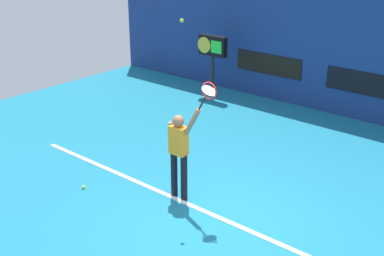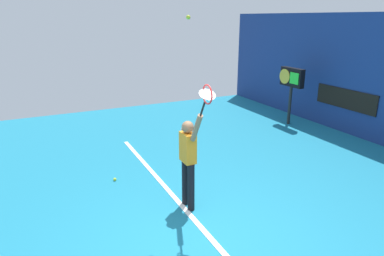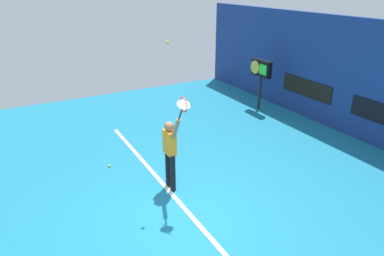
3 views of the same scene
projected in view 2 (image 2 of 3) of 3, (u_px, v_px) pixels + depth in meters
ground_plane at (197, 240)px, 5.58m from camera, size 18.00×18.00×0.00m
sponsor_banner_portside at (345, 99)px, 10.55m from camera, size 2.20×0.03×0.60m
court_baseline at (209, 236)px, 5.66m from camera, size 10.00×0.10×0.01m
tennis_player at (188, 157)px, 6.26m from camera, size 0.77×0.31×1.94m
tennis_racket at (207, 96)px, 5.29m from camera, size 0.45×0.27×0.61m
tennis_ball at (188, 17)px, 5.38m from camera, size 0.07×0.07×0.07m
scoreboard_clock at (292, 80)px, 11.22m from camera, size 0.96×0.20×1.87m
spare_ball at (115, 179)px, 7.59m from camera, size 0.07×0.07×0.07m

